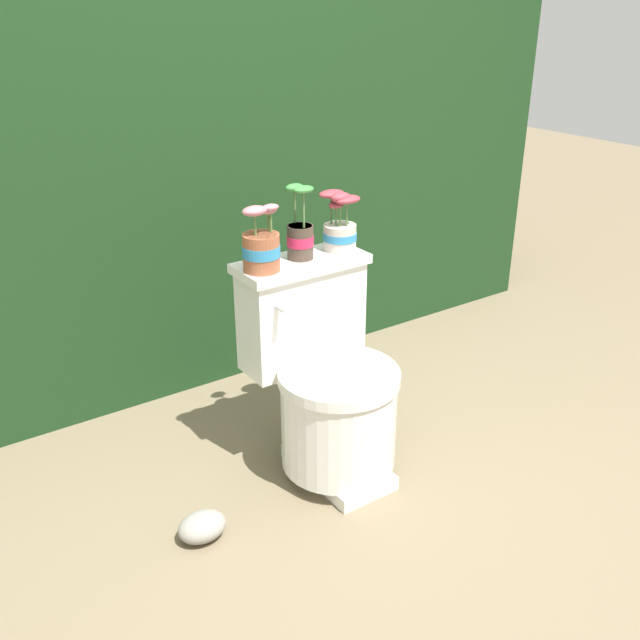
# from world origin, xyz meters

# --- Properties ---
(ground_plane) EXTENTS (12.00, 12.00, 0.00)m
(ground_plane) POSITION_xyz_m (0.00, 0.00, 0.00)
(ground_plane) COLOR #75664C
(hedge_backdrop) EXTENTS (3.50, 0.72, 1.47)m
(hedge_backdrop) POSITION_xyz_m (0.00, 1.18, 0.73)
(hedge_backdrop) COLOR #193819
(hedge_backdrop) RESTS_ON ground
(toilet) EXTENTS (0.44, 0.51, 0.70)m
(toilet) POSITION_xyz_m (0.03, 0.09, 0.31)
(toilet) COLOR white
(toilet) RESTS_ON ground
(potted_plant_left) EXTENTS (0.12, 0.12, 0.21)m
(potted_plant_left) POSITION_xyz_m (-0.13, 0.22, 0.78)
(potted_plant_left) COLOR #9E5638
(potted_plant_left) RESTS_ON toilet
(potted_plant_midleft) EXTENTS (0.09, 0.11, 0.24)m
(potted_plant_midleft) POSITION_xyz_m (0.03, 0.25, 0.78)
(potted_plant_midleft) COLOR #47382D
(potted_plant_midleft) RESTS_ON toilet
(potted_plant_middle) EXTENTS (0.12, 0.12, 0.20)m
(potted_plant_middle) POSITION_xyz_m (0.18, 0.24, 0.78)
(potted_plant_middle) COLOR beige
(potted_plant_middle) RESTS_ON toilet
(garden_stone) EXTENTS (0.15, 0.12, 0.08)m
(garden_stone) POSITION_xyz_m (-0.49, -0.01, 0.04)
(garden_stone) COLOR gray
(garden_stone) RESTS_ON ground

